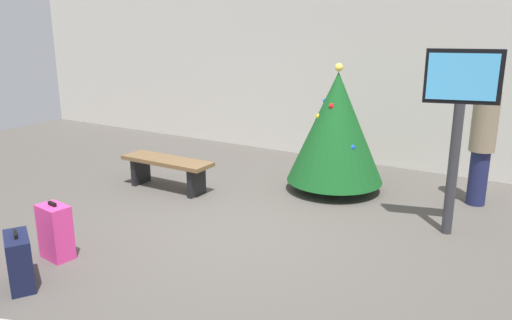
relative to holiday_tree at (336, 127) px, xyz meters
name	(u,v)px	position (x,y,z in m)	size (l,w,h in m)	color
ground_plane	(236,229)	(-0.46, -2.02, -0.97)	(16.00, 16.00, 0.00)	#514C47
back_wall	(353,63)	(-0.46, 1.82, 0.81)	(16.00, 0.20, 3.56)	beige
holiday_tree	(336,127)	(0.00, 0.00, 0.00)	(1.43, 1.43, 1.91)	#4C3319
flight_info_kiosk	(459,109)	(1.80, -0.80, 0.54)	(0.81, 0.30, 2.19)	#333338
waiting_bench	(167,166)	(-2.19, -1.28, -0.61)	(1.48, 0.44, 0.48)	brown
traveller_0	(483,139)	(1.94, 0.45, -0.03)	(0.44, 0.44, 1.78)	#1E234C
suitcase_1	(19,261)	(-1.46, -4.26, -0.71)	(0.51, 0.42, 0.56)	#141938
suitcase_4	(55,232)	(-1.68, -3.68, -0.67)	(0.38, 0.27, 0.64)	#E5388C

